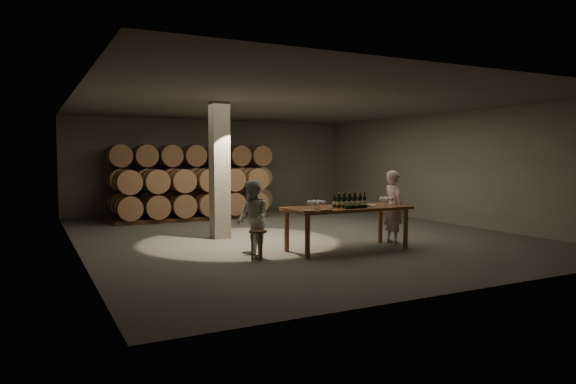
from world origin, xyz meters
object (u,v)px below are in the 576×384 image
stool (258,236)px  person_man (394,207)px  notebook_near (324,210)px  person_woman (253,219)px  tasting_table (347,212)px  plate (370,205)px  bottle_cluster (350,202)px

stool → person_man: bearing=5.0°
notebook_near → person_woman: (-1.23, 0.60, -0.17)m
notebook_near → stool: 1.36m
notebook_near → stool: notebook_near is taller
tasting_table → plate: size_ratio=9.14×
bottle_cluster → tasting_table: bearing=143.3°
bottle_cluster → notebook_near: size_ratio=3.11×
bottle_cluster → plate: size_ratio=2.55×
tasting_table → notebook_near: size_ratio=11.12×
stool → person_woman: bearing=88.0°
stool → person_man: size_ratio=0.34×
bottle_cluster → person_woman: person_woman is taller
bottle_cluster → notebook_near: 0.96m
notebook_near → person_man: (2.17, 0.63, -0.10)m
stool → person_man: person_man is taller
notebook_near → person_woman: person_woman is taller
person_man → bottle_cluster: bearing=101.8°
person_man → stool: bearing=97.8°
bottle_cluster → person_man: person_man is taller
person_woman → notebook_near: bearing=63.2°
bottle_cluster → stool: bearing=-177.5°
plate → notebook_near: 1.43m
plate → person_woman: 2.61m
bottle_cluster → person_woman: size_ratio=0.49×
plate → person_man: bearing=15.1°
stool → person_woman: 0.40m
plate → bottle_cluster: bearing=178.9°
bottle_cluster → plate: bottle_cluster is taller
bottle_cluster → person_man: 1.34m
tasting_table → person_woman: 2.06m
stool → plate: bearing=1.8°
plate → person_woman: bearing=175.8°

